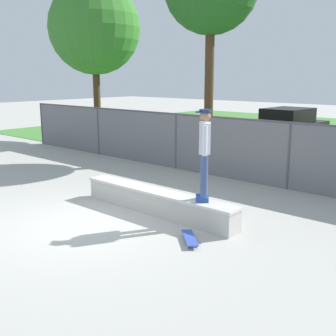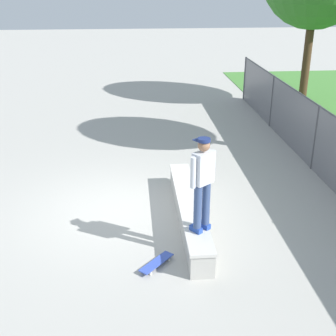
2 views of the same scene
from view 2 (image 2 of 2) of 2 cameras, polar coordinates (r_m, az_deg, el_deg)
ground_plane at (r=10.45m, az=-6.43°, el=-5.31°), size 80.00×80.00×0.00m
concrete_ledge at (r=9.78m, az=2.66°, el=-5.52°), size 4.14×0.51×0.53m
skateboarder at (r=8.12m, az=4.43°, el=-1.60°), size 0.43×0.50×1.84m
skateboard at (r=8.48m, az=-1.48°, el=-11.95°), size 0.72×0.69×0.09m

